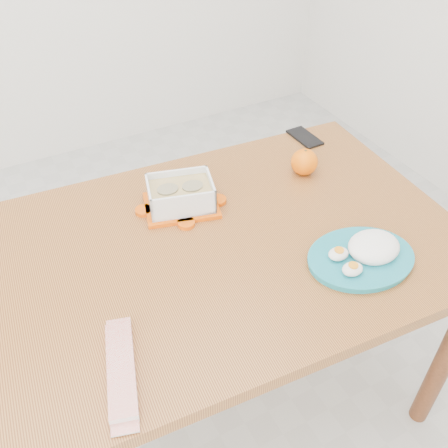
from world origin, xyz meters
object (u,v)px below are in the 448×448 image
dining_table (224,264)px  food_container (181,195)px  smartphone (305,137)px  orange_fruit (304,162)px  rice_plate (365,253)px

dining_table → food_container: food_container is taller
dining_table → smartphone: (0.50, 0.34, 0.09)m
smartphone → dining_table: bearing=-147.6°
smartphone → food_container: bearing=-166.1°
orange_fruit → smartphone: size_ratio=0.62×
dining_table → smartphone: 0.61m
food_container → orange_fruit: (0.42, -0.02, -0.00)m
rice_plate → smartphone: rice_plate is taller
orange_fruit → rice_plate: orange_fruit is taller
dining_table → rice_plate: 0.39m
smartphone → rice_plate: bearing=-112.0°
dining_table → food_container: (-0.04, 0.19, 0.13)m
rice_plate → orange_fruit: bearing=85.9°
food_container → smartphone: bearing=30.5°
food_container → orange_fruit: 0.42m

